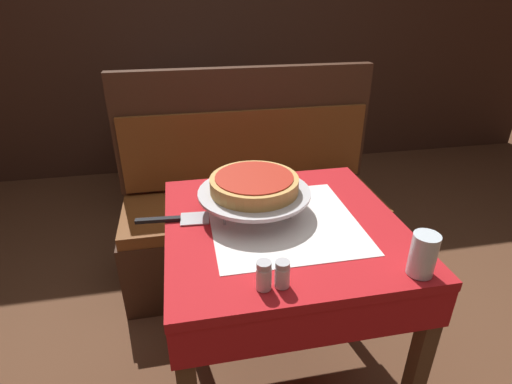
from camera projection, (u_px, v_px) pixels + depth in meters
name	position (u px, v px, depth m)	size (l,w,h in m)	color
ground_plane	(278.00, 379.00, 1.63)	(14.00, 14.00, 0.00)	brown
dining_table_front	(283.00, 248.00, 1.34)	(0.76, 0.76, 0.75)	red
dining_table_rear	(185.00, 113.00, 2.81)	(0.68, 0.68, 0.76)	#194799
booth_bench	(252.00, 220.00, 2.14)	(1.33, 0.50, 1.08)	#3D2316
back_wall_panel	(211.00, 21.00, 3.07)	(6.00, 0.04, 2.40)	#3D2319
pizza_pan_stand	(254.00, 193.00, 1.31)	(0.37, 0.37, 0.08)	#ADADB2
deep_dish_pizza	(254.00, 184.00, 1.30)	(0.29, 0.29, 0.05)	tan
pizza_server	(175.00, 219.00, 1.29)	(0.24, 0.08, 0.01)	#BCBCC1
water_glass_near	(423.00, 254.00, 1.03)	(0.07, 0.07, 0.12)	silver
salt_shaker	(264.00, 275.00, 0.99)	(0.04, 0.04, 0.08)	silver
pepper_shaker	(282.00, 274.00, 1.00)	(0.04, 0.04, 0.07)	silver
condiment_caddy	(176.00, 94.00, 2.64)	(0.12, 0.12, 0.17)	black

